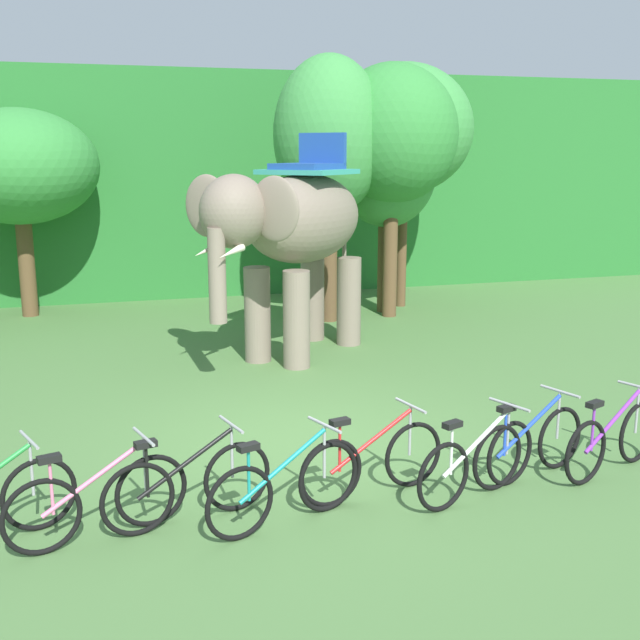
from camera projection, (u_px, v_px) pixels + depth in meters
The scene contains 15 objects.
ground_plane at pixel (306, 444), 9.43m from camera, with size 80.00×80.00×0.00m, color #4C753D.
foliage_hedge at pixel (180, 181), 20.98m from camera, with size 36.00×6.00×5.33m, color #28702D.
tree_center at pixel (19, 167), 16.07m from camera, with size 3.26×3.26×4.35m.
tree_right at pixel (329, 138), 15.45m from camera, with size 2.23×2.23×5.34m.
tree_far_right at pixel (392, 136), 15.90m from camera, with size 2.69×2.69×5.23m.
tree_left at pixel (387, 173), 16.54m from camera, with size 2.12×2.12×4.26m.
tree_center_left at pixel (404, 130), 16.95m from camera, with size 3.00×3.00×5.35m.
elephant at pixel (294, 229), 12.96m from camera, with size 3.73×3.62×3.78m.
bike_pink at pixel (98, 500), 7.03m from camera, with size 1.66×0.64×0.92m.
bike_black at pixel (189, 485), 7.36m from camera, with size 1.67×0.61×0.92m.
bike_teal at pixel (285, 487), 7.32m from camera, with size 1.63×0.71×0.92m.
bike_red at pixel (373, 461), 7.93m from camera, with size 1.68×0.57×0.92m.
bike_white at pixel (478, 462), 7.90m from camera, with size 1.61×0.74×0.92m.
bike_blue at pixel (529, 445), 8.36m from camera, with size 1.64×0.69×0.92m.
bike_purple at pixel (612, 440), 8.51m from camera, with size 1.61×0.74×0.92m.
Camera 1 is at (-2.33, -8.58, 3.49)m, focal length 43.64 mm.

